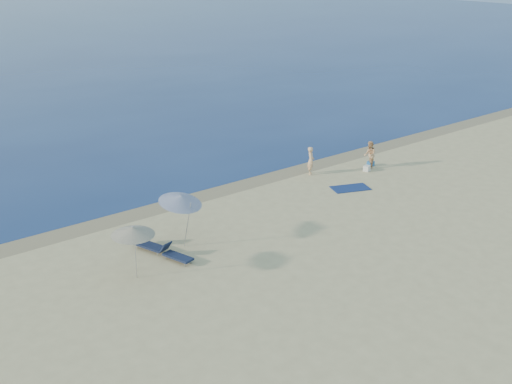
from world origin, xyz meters
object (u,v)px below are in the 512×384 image
(person_left, at_px, (311,161))
(blue_cooler, at_px, (371,164))
(person_right, at_px, (370,155))
(umbrella_near, at_px, (181,199))

(person_left, height_order, blue_cooler, person_left)
(person_right, xyz_separation_m, umbrella_near, (-14.11, -1.91, 1.28))
(person_right, distance_m, umbrella_near, 14.29)
(person_left, xyz_separation_m, blue_cooler, (3.78, -1.15, -0.66))
(person_right, xyz_separation_m, blue_cooler, (0.36, 0.19, -0.66))
(umbrella_near, bearing_deg, blue_cooler, -10.21)
(person_left, relative_size, blue_cooler, 3.98)
(person_left, distance_m, umbrella_near, 11.23)
(blue_cooler, bearing_deg, umbrella_near, -175.93)
(umbrella_near, bearing_deg, person_right, -10.77)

